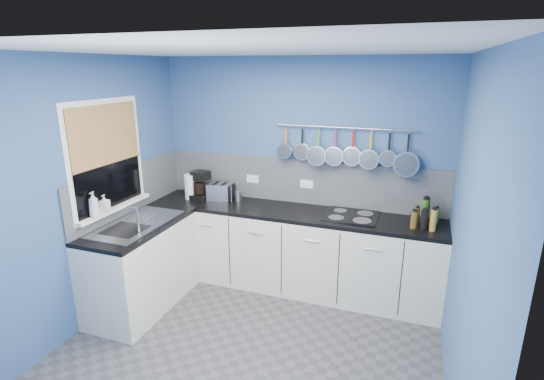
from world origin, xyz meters
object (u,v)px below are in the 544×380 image
Objects in this scene: soap_bottle_b at (104,203)px; canister at (238,196)px; soap_bottle_a at (94,204)px; toaster at (220,192)px; hob at (351,216)px; paper_towel at (190,187)px; coffee_maker at (200,185)px.

canister is (0.87, 1.16, -0.18)m from soap_bottle_b.
soap_bottle_a reaches higher than toaster.
canister reaches higher than hob.
soap_bottle_a is at bearing -123.88° from canister.
soap_bottle_b is at bearing -134.39° from toaster.
paper_towel is 0.12m from coffee_maker.
hob is (1.75, 0.01, -0.16)m from coffee_maker.
soap_bottle_a is 1.39× the size of soap_bottle_b.
toaster is (0.22, 0.07, -0.07)m from coffee_maker.
coffee_maker reaches higher than paper_towel.
canister is (0.56, 0.11, -0.09)m from paper_towel.
soap_bottle_b is (0.00, 0.14, -0.03)m from soap_bottle_a.
paper_towel reaches higher than hob.
soap_bottle_b is at bearing 90.00° from soap_bottle_a.
coffee_maker reaches higher than toaster.
hob is at bearing 29.25° from soap_bottle_a.
canister is 0.21× the size of hob.
toaster is at bearing 15.62° from paper_towel.
toaster is at bearing 23.32° from coffee_maker.
soap_bottle_b is 2.44m from hob.
hob is (1.31, -0.07, -0.05)m from canister.
soap_bottle_b is at bearing -153.56° from hob.
canister is at bearing 53.11° from soap_bottle_b.
toaster is at bearing 60.48° from soap_bottle_b.
canister is at bearing 10.99° from paper_towel.
coffee_maker is at bearing -178.26° from toaster.
hob is at bearing 26.44° from soap_bottle_b.
soap_bottle_a reaches higher than soap_bottle_b.
toaster is at bearing 63.16° from soap_bottle_a.
hob is at bearing 1.08° from paper_towel.
soap_bottle_b is 1.09m from paper_towel.
canister is at bearing -11.27° from toaster.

